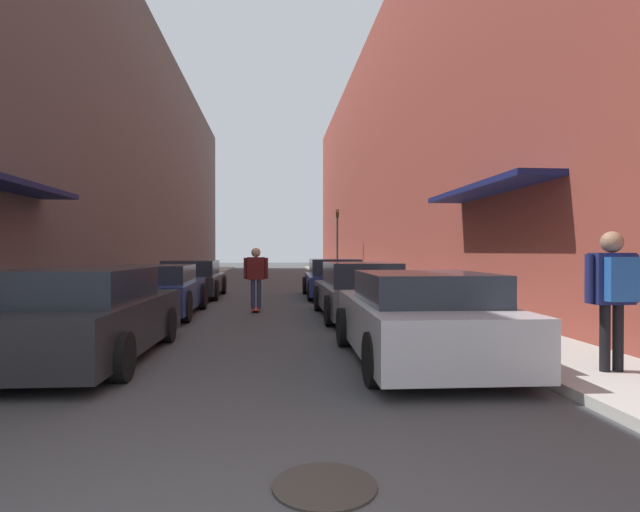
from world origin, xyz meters
TOP-DOWN VIEW (x-y plane):
  - ground at (0.00, 19.00)m, footprint 104.49×104.49m
  - curb_strip_left at (-4.39, 23.75)m, footprint 1.80×47.50m
  - curb_strip_right at (4.39, 23.75)m, footprint 1.80×47.50m
  - building_row_left at (-7.29, 23.74)m, footprint 4.90×47.50m
  - building_row_right at (7.29, 23.74)m, footprint 4.90×47.50m
  - parked_car_left_0 at (-2.40, 5.40)m, footprint 2.08×4.27m
  - parked_car_left_1 at (-2.50, 10.45)m, footprint 2.05×4.26m
  - parked_car_left_2 at (-2.42, 15.41)m, footprint 2.02×4.23m
  - parked_car_right_0 at (2.43, 4.85)m, footprint 2.02×4.07m
  - parked_car_right_1 at (2.40, 9.71)m, footprint 1.91×4.42m
  - parked_car_right_2 at (2.43, 15.02)m, footprint 1.98×4.33m
  - skateboarder at (-0.10, 11.14)m, footprint 0.64×0.78m
  - manhole_cover at (0.70, 1.26)m, footprint 0.70×0.70m
  - traffic_light at (3.89, 25.35)m, footprint 0.16×0.22m
  - pedestrian at (4.42, 3.60)m, footprint 0.68×0.37m

SIDE VIEW (x-z plane):
  - ground at x=0.00m, z-range 0.00..0.00m
  - manhole_cover at x=0.70m, z-range 0.00..0.02m
  - curb_strip_left at x=-4.39m, z-range 0.00..0.12m
  - curb_strip_right at x=4.39m, z-range 0.00..0.12m
  - parked_car_left_2 at x=-2.42m, z-range -0.02..1.25m
  - parked_car_left_1 at x=-2.50m, z-range 0.00..1.24m
  - parked_car_right_0 at x=2.43m, z-range -0.01..1.26m
  - parked_car_right_1 at x=2.40m, z-range -0.03..1.28m
  - parked_car_right_2 at x=2.43m, z-range -0.03..1.29m
  - parked_car_left_0 at x=-2.40m, z-range -0.02..1.30m
  - skateboarder at x=-0.10m, z-range 0.19..1.86m
  - pedestrian at x=4.42m, z-range 0.33..2.02m
  - traffic_light at x=3.89m, z-range 0.55..4.33m
  - building_row_left at x=-7.29m, z-range 0.00..12.72m
  - building_row_right at x=7.29m, z-range 0.00..12.86m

